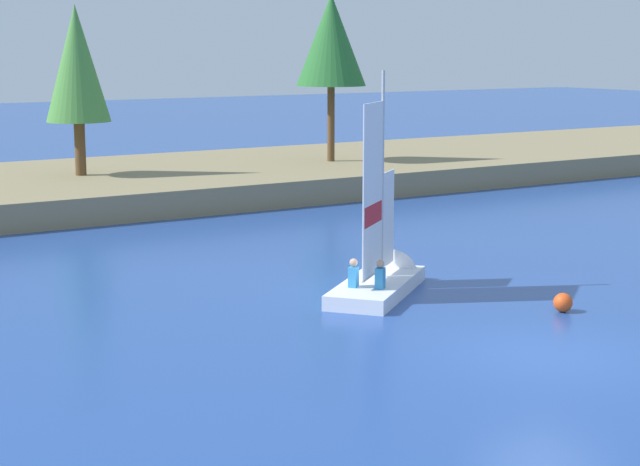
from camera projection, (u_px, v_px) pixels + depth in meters
name	position (u px, v px, depth m)	size (l,w,h in m)	color
ground_plane	(545.00, 356.00, 21.45)	(200.00, 200.00, 0.00)	#234793
shore_bank	(91.00, 187.00, 43.08)	(80.00, 12.87, 1.02)	#897A56
shoreline_tree_centre	(77.00, 64.00, 41.93)	(2.56, 2.56, 6.76)	brown
shoreline_tree_midright	(331.00, 41.00, 46.94)	(3.11, 3.11, 7.42)	brown
sailboat	(386.00, 273.00, 27.45)	(4.56, 4.08, 6.08)	white
channel_buoy	(563.00, 302.00, 24.92)	(0.45, 0.45, 0.45)	#E54C19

